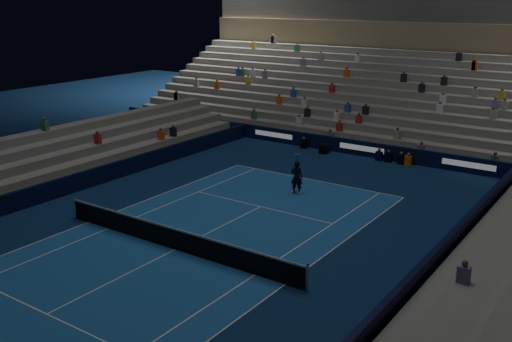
% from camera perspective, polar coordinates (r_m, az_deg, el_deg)
% --- Properties ---
extents(ground, '(90.00, 90.00, 0.00)m').
position_cam_1_polar(ground, '(25.31, -7.82, -7.56)').
color(ground, '#0C2348').
rests_on(ground, ground).
extents(court_surface, '(10.97, 23.77, 0.01)m').
position_cam_1_polar(court_surface, '(25.31, -7.82, -7.55)').
color(court_surface, '#1C569A').
rests_on(court_surface, ground).
extents(sponsor_barrier_far, '(44.00, 0.25, 1.00)m').
position_cam_1_polar(sponsor_barrier_far, '(39.96, 10.27, 2.16)').
color(sponsor_barrier_far, black).
rests_on(sponsor_barrier_far, ground).
extents(sponsor_barrier_east, '(0.25, 37.00, 1.00)m').
position_cam_1_polar(sponsor_barrier_east, '(20.44, 13.21, -12.53)').
color(sponsor_barrier_east, black).
rests_on(sponsor_barrier_east, ground).
extents(sponsor_barrier_west, '(0.25, 37.00, 1.00)m').
position_cam_1_polar(sponsor_barrier_west, '(32.12, -20.79, -2.26)').
color(sponsor_barrier_west, black).
rests_on(sponsor_barrier_west, ground).
extents(grandstand_main, '(44.00, 15.20, 11.20)m').
position_cam_1_polar(grandstand_main, '(47.97, 15.21, 7.76)').
color(grandstand_main, slate).
rests_on(grandstand_main, ground).
extents(grandstand_east, '(5.00, 37.00, 2.50)m').
position_cam_1_polar(grandstand_east, '(19.48, 23.05, -13.66)').
color(grandstand_east, slate).
rests_on(grandstand_east, ground).
extents(tennis_net, '(12.90, 0.10, 1.10)m').
position_cam_1_polar(tennis_net, '(25.11, -7.87, -6.51)').
color(tennis_net, '#B2B2B7').
rests_on(tennis_net, ground).
extents(tennis_player, '(0.75, 0.59, 1.83)m').
position_cam_1_polar(tennis_player, '(31.75, 3.97, -0.61)').
color(tennis_player, black).
rests_on(tennis_player, ground).
extents(broadcast_camera, '(0.61, 1.02, 0.68)m').
position_cam_1_polar(broadcast_camera, '(40.23, 6.64, 2.20)').
color(broadcast_camera, black).
rests_on(broadcast_camera, ground).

